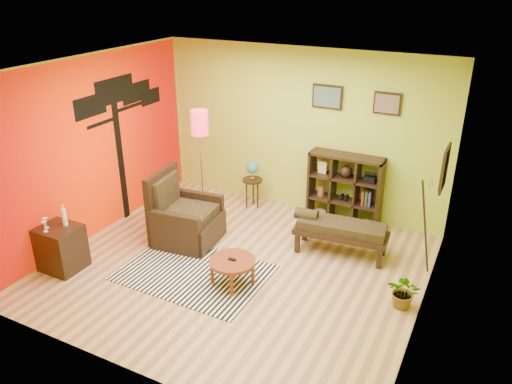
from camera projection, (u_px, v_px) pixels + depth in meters
The scene contains 11 objects.
ground at pixel (237, 268), 7.12m from camera, with size 5.00×5.00×0.00m, color tan.
room_shell at pixel (229, 147), 6.43m from camera, with size 5.04×4.54×2.82m.
zebra_rug at pixel (194, 272), 7.01m from camera, with size 2.01×1.41×0.01m, color white.
coffee_table at pixel (232, 263), 6.63m from camera, with size 0.62×0.62×0.40m.
armchair at pixel (184, 220), 7.73m from camera, with size 1.02×1.02×1.12m.
side_cabinet at pixel (61, 248), 6.99m from camera, with size 0.55×0.50×0.97m.
floor_lamp at pixel (200, 133), 7.83m from camera, with size 0.29×0.29×1.91m.
globe_table at pixel (252, 173), 8.70m from camera, with size 0.35×0.35×0.86m.
cube_shelf at pixel (345, 190), 8.15m from camera, with size 1.20×0.35×1.20m.
bench at pixel (339, 229), 7.34m from camera, with size 1.42×0.62×0.64m.
potted_plant at pixel (404, 295), 6.23m from camera, with size 0.41×0.45×0.35m, color #26661E.
Camera 1 is at (2.98, -5.27, 3.91)m, focal length 35.00 mm.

